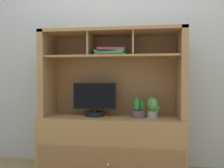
{
  "coord_description": "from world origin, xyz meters",
  "views": [
    {
      "loc": [
        0.31,
        -2.3,
        0.97
      ],
      "look_at": [
        0.0,
        0.0,
        0.9
      ],
      "focal_mm": 36.85,
      "sensor_mm": 36.0,
      "label": 1
    }
  ],
  "objects_px": {
    "tv_monitor": "(95,101)",
    "potted_orchid": "(138,110)",
    "potted_fern": "(152,107)",
    "media_console": "(112,130)",
    "magazine_stack_left": "(111,52)"
  },
  "relations": [
    {
      "from": "media_console",
      "to": "tv_monitor",
      "type": "distance_m",
      "value": 0.34
    },
    {
      "from": "tv_monitor",
      "to": "potted_fern",
      "type": "relative_size",
      "value": 2.19
    },
    {
      "from": "tv_monitor",
      "to": "potted_orchid",
      "type": "height_order",
      "value": "tv_monitor"
    },
    {
      "from": "media_console",
      "to": "potted_orchid",
      "type": "bearing_deg",
      "value": -6.14
    },
    {
      "from": "media_console",
      "to": "potted_fern",
      "type": "distance_m",
      "value": 0.47
    },
    {
      "from": "potted_orchid",
      "to": "media_console",
      "type": "bearing_deg",
      "value": 173.86
    },
    {
      "from": "potted_fern",
      "to": "media_console",
      "type": "bearing_deg",
      "value": 176.98
    },
    {
      "from": "potted_orchid",
      "to": "potted_fern",
      "type": "height_order",
      "value": "potted_fern"
    },
    {
      "from": "potted_orchid",
      "to": "potted_fern",
      "type": "xyz_separation_m",
      "value": [
        0.14,
        0.01,
        0.03
      ]
    },
    {
      "from": "potted_fern",
      "to": "potted_orchid",
      "type": "bearing_deg",
      "value": -177.17
    },
    {
      "from": "media_console",
      "to": "potted_orchid",
      "type": "xyz_separation_m",
      "value": [
        0.26,
        -0.03,
        0.21
      ]
    },
    {
      "from": "magazine_stack_left",
      "to": "media_console",
      "type": "bearing_deg",
      "value": 88.14
    },
    {
      "from": "media_console",
      "to": "tv_monitor",
      "type": "bearing_deg",
      "value": -178.31
    },
    {
      "from": "tv_monitor",
      "to": "media_console",
      "type": "bearing_deg",
      "value": 1.69
    },
    {
      "from": "potted_fern",
      "to": "magazine_stack_left",
      "type": "relative_size",
      "value": 0.63
    }
  ]
}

